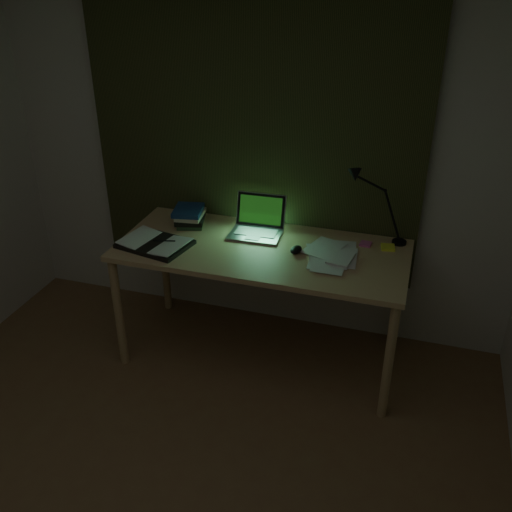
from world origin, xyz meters
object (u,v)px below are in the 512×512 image
at_px(laptop, 255,219).
at_px(open_textbook, 155,243).
at_px(loose_papers, 334,256).
at_px(desk, 261,304).
at_px(desk_lamp, 404,208).
at_px(book_stack, 189,216).

height_order(laptop, open_textbook, laptop).
bearing_deg(loose_papers, desk, -179.22).
xyz_separation_m(loose_papers, desk_lamp, (0.36, 0.31, 0.23)).
relative_size(laptop, loose_papers, 1.15).
bearing_deg(loose_papers, open_textbook, -171.15).
relative_size(desk, desk_lamp, 3.67).
distance_m(open_textbook, book_stack, 0.37).
distance_m(desk, desk_lamp, 1.08).
distance_m(laptop, book_stack, 0.48).
relative_size(desk, open_textbook, 4.29).
bearing_deg(book_stack, open_textbook, -103.02).
height_order(book_stack, loose_papers, book_stack).
height_order(laptop, loose_papers, laptop).
relative_size(loose_papers, desk_lamp, 0.66).
distance_m(laptop, loose_papers, 0.56).
distance_m(laptop, open_textbook, 0.64).
relative_size(open_textbook, desk_lamp, 0.86).
bearing_deg(loose_papers, book_stack, 169.46).
bearing_deg(open_textbook, book_stack, 88.43).
xyz_separation_m(open_textbook, loose_papers, (1.09, 0.17, -0.01)).
bearing_deg(laptop, book_stack, 173.15).
bearing_deg(laptop, loose_papers, -16.93).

